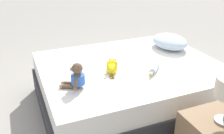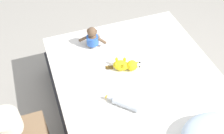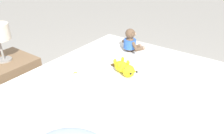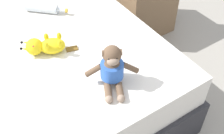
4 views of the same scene
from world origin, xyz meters
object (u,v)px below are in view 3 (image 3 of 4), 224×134
(plush_monkey, at_px, (131,42))
(plush_yellow_creature, at_px, (124,68))
(bed, at_px, (115,117))
(glass_bottle, at_px, (76,85))
(nightstand, at_px, (10,83))

(plush_monkey, relative_size, plush_yellow_creature, 0.84)
(bed, distance_m, glass_bottle, 0.41)
(bed, xyz_separation_m, plush_monkey, (0.27, -0.66, 0.36))
(plush_yellow_creature, xyz_separation_m, nightstand, (1.06, 0.43, -0.31))
(plush_monkey, height_order, plush_yellow_creature, plush_monkey)
(plush_yellow_creature, xyz_separation_m, glass_bottle, (0.16, 0.40, -0.02))
(plush_yellow_creature, distance_m, glass_bottle, 0.43)
(nightstand, bearing_deg, glass_bottle, -177.79)
(bed, height_order, plush_yellow_creature, plush_yellow_creature)
(glass_bottle, distance_m, nightstand, 0.95)
(plush_monkey, xyz_separation_m, nightstand, (0.87, 0.85, -0.36))
(plush_yellow_creature, bearing_deg, bed, 107.97)
(bed, xyz_separation_m, glass_bottle, (0.24, 0.16, 0.29))
(glass_bottle, bearing_deg, bed, -146.15)
(bed, xyz_separation_m, plush_yellow_creature, (0.08, -0.24, 0.31))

